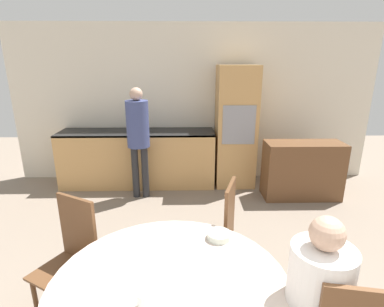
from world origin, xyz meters
TOP-DOWN VIEW (x-y plane):
  - wall_back at (0.00, 5.03)m, footprint 6.08×0.05m
  - kitchen_counter at (-0.93, 4.69)m, footprint 2.51×0.60m
  - oven_unit at (0.68, 4.70)m, footprint 0.63×0.59m
  - sideboard at (1.62, 4.14)m, footprint 1.14×0.45m
  - chair_far_left at (-1.04, 1.99)m, footprint 0.54×0.54m
  - chair_far_right at (0.17, 2.32)m, footprint 0.50×0.50m
  - person_seated at (0.59, 1.24)m, footprint 0.34×0.41m
  - person_standing at (-0.83, 4.19)m, footprint 0.32×0.32m
  - cup at (-0.36, 1.23)m, footprint 0.07×0.07m
  - bowl_near at (0.11, 1.88)m, footprint 0.18×0.18m

SIDE VIEW (x-z plane):
  - sideboard at x=1.62m, z-range 0.00..0.86m
  - kitchen_counter at x=-0.93m, z-range 0.01..0.93m
  - chair_far_left at x=-1.04m, z-range 0.05..1.05m
  - chair_far_right at x=0.17m, z-range 0.05..1.05m
  - person_seated at x=0.59m, z-range 0.10..1.36m
  - bowl_near at x=0.11m, z-range 0.74..0.79m
  - cup at x=-0.36m, z-range 0.74..0.84m
  - oven_unit at x=0.68m, z-range 0.00..1.95m
  - person_standing at x=-0.83m, z-range 0.20..1.86m
  - wall_back at x=0.00m, z-range 0.00..2.60m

